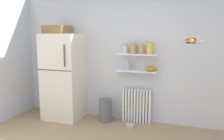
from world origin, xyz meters
name	(u,v)px	position (x,y,z in m)	size (l,w,h in m)	color
back_wall	(126,55)	(0.00, 2.05, 1.30)	(7.04, 0.10, 2.60)	silver
refrigerator	(64,75)	(-1.19, 1.68, 0.89)	(0.73, 0.68, 1.86)	silver
radiator	(137,105)	(0.26, 1.92, 0.33)	(0.56, 0.12, 0.66)	white
wall_shelf_lower	(137,71)	(0.26, 1.89, 1.01)	(0.76, 0.22, 0.03)	white
wall_shelf_upper	(137,54)	(0.26, 1.89, 1.32)	(0.76, 0.22, 0.03)	white
storage_jar_0	(125,49)	(0.03, 1.89, 1.42)	(0.10, 0.10, 0.18)	beige
storage_jar_1	(133,48)	(0.19, 1.89, 1.43)	(0.11, 0.11, 0.20)	tan
storage_jar_2	(141,49)	(0.34, 1.89, 1.42)	(0.09, 0.09, 0.18)	tan
storage_jar_3	(150,48)	(0.50, 1.89, 1.45)	(0.11, 0.11, 0.23)	yellow
vase	(128,65)	(0.09, 1.89, 1.11)	(0.07, 0.07, 0.18)	#B2ADA8
shelf_bowl	(151,69)	(0.52, 1.89, 1.06)	(0.20, 0.20, 0.09)	orange
trash_bin	(105,110)	(-0.32, 1.74, 0.23)	(0.25, 0.25, 0.45)	slate
pet_food_bowl	(130,126)	(0.22, 1.63, 0.03)	(0.17, 0.17, 0.05)	#B7B7BC
hanging_fruit_basket	(191,41)	(1.20, 1.47, 1.58)	(0.35, 0.35, 0.10)	#B2B2B7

